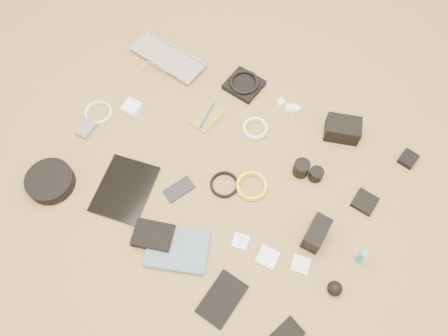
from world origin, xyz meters
The scene contains 33 objects.
laptop centered at (-0.54, 0.33, 0.01)m, with size 0.38×0.26×0.03m, color silver.
headphone_pouch centered at (-0.13, 0.45, 0.01)m, with size 0.16×0.15×0.03m, color black.
headphones centered at (-0.13, 0.45, 0.04)m, with size 0.14×0.14×0.02m, color black.
charger_a centered at (0.11, 0.45, 0.01)m, with size 0.03×0.03×0.03m, color white.
charger_b centered at (0.06, 0.45, 0.02)m, with size 0.03×0.03×0.03m, color white.
charger_c centered at (0.14, 0.46, 0.01)m, with size 0.03×0.03×0.03m, color white.
charger_d centered at (0.12, 0.46, 0.02)m, with size 0.03×0.03×0.03m, color white.
dslr_camera centered at (0.37, 0.46, 0.04)m, with size 0.15×0.10×0.09m, color black.
lens_pouch centered at (0.67, 0.50, 0.01)m, with size 0.07×0.08×0.03m, color black.
notebook_olive centered at (-0.18, 0.21, 0.00)m, with size 0.10×0.15×0.01m, color olive.
pen_blue centered at (-0.18, 0.21, 0.01)m, with size 0.01×0.01×0.15m, color #132B9E.
cable_white_a centered at (0.03, 0.27, 0.01)m, with size 0.11×0.11×0.01m, color white.
lens_a centered at (0.31, 0.20, 0.04)m, with size 0.07×0.07×0.07m, color black.
lens_b centered at (0.37, 0.21, 0.03)m, with size 0.06×0.06×0.05m, color black.
card_reader centered at (0.60, 0.21, 0.01)m, with size 0.09×0.09×0.02m, color black.
power_brick centered at (-0.50, 0.06, 0.02)m, with size 0.07×0.07×0.03m, color white.
cable_white_b centered at (-0.61, -0.04, 0.01)m, with size 0.13×0.13×0.01m, color white.
cable_black centered at (0.07, -0.03, 0.01)m, with size 0.12×0.12×0.01m, color black.
cable_yellow centered at (0.17, 0.02, 0.01)m, with size 0.13×0.13×0.02m, color yellow.
flash centered at (0.49, -0.03, 0.05)m, with size 0.07×0.13×0.10m, color black.
lens_cleaner centered at (0.68, -0.02, 0.04)m, with size 0.02×0.02×0.09m, color teal.
battery_charger centered at (-0.60, -0.14, 0.01)m, with size 0.06×0.09×0.02m, color slate.
tablet centered at (-0.27, -0.28, 0.01)m, with size 0.21×0.28×0.01m, color black.
phone centered at (-0.08, -0.15, 0.00)m, with size 0.07×0.12×0.01m, color black.
filter_case_left centered at (0.25, -0.20, 0.00)m, with size 0.06×0.06×0.01m, color silver.
filter_case_mid centered at (0.38, -0.20, 0.01)m, with size 0.08×0.08×0.01m, color silver.
filter_case_right centered at (0.50, -0.16, 0.00)m, with size 0.07×0.07×0.01m, color silver.
air_blower centered at (0.65, -0.18, 0.03)m, with size 0.06×0.06×0.06m, color black.
headphone_case centered at (-0.55, -0.42, 0.03)m, with size 0.20×0.20×0.05m, color black.
drive_case centered at (-0.05, -0.38, 0.02)m, with size 0.16×0.11×0.04m, color black.
paperback centered at (0.10, -0.45, 0.01)m, with size 0.18×0.24×0.02m, color #435C71.
notebook_black_a centered at (0.31, -0.43, 0.01)m, with size 0.12×0.19×0.01m, color black.
notebook_black_b centered at (0.58, -0.42, 0.01)m, with size 0.08×0.12×0.01m, color black.
Camera 1 is at (0.48, -0.68, 1.68)m, focal length 35.00 mm.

